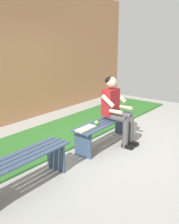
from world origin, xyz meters
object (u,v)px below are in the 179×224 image
Objects in this scene: bench_near at (105,127)px; apple at (97,123)px; person_seated at (116,107)px; book_open at (86,129)px; bench_far at (24,164)px.

apple reaches higher than bench_near.
bench_near is 19.14× the size of apple.
person_seated reaches higher than bench_near.
person_seated is 0.82m from book_open.
bench_far is at bearing -0.00° from bench_near.
person_seated is at bearing 152.99° from bench_near.
bench_near is at bearing 180.00° from bench_far.
bench_near is at bearing 178.42° from book_open.
person_seated reaches higher than bench_far.
bench_near is at bearing -176.75° from apple.
apple is at bearing 3.25° from bench_near.
book_open is at bearing -3.56° from apple.
apple is 0.29m from book_open.
person_seated is 0.53m from apple.
book_open is (-1.33, -0.00, 0.13)m from bench_far.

